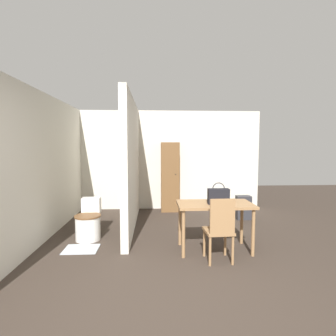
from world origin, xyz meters
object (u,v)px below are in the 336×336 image
(wooden_chair, at_px, (220,228))
(wooden_cabinet, at_px, (170,177))
(toilet, at_px, (89,223))
(dining_table, at_px, (215,209))
(space_heater, at_px, (243,207))
(handbag, at_px, (218,196))

(wooden_chair, distance_m, wooden_cabinet, 3.04)
(toilet, height_order, wooden_cabinet, wooden_cabinet)
(dining_table, relative_size, toilet, 1.68)
(wooden_cabinet, xyz_separation_m, space_heater, (1.57, -0.86, -0.59))
(space_heater, bearing_deg, dining_table, -121.59)
(wooden_chair, bearing_deg, dining_table, 82.81)
(wooden_chair, xyz_separation_m, wooden_cabinet, (-0.50, 2.98, 0.37))
(toilet, bearing_deg, dining_table, -16.58)
(toilet, xyz_separation_m, wooden_cabinet, (1.53, 1.93, 0.58))
(dining_table, bearing_deg, space_heater, 58.41)
(wooden_cabinet, relative_size, space_heater, 3.28)
(dining_table, bearing_deg, handbag, -60.27)
(handbag, bearing_deg, wooden_chair, -100.39)
(handbag, height_order, wooden_cabinet, wooden_cabinet)
(dining_table, xyz_separation_m, space_heater, (1.04, 1.69, -0.38))
(wooden_chair, height_order, wooden_cabinet, wooden_cabinet)
(wooden_chair, height_order, space_heater, wooden_chair)
(wooden_cabinet, bearing_deg, wooden_chair, -80.50)
(handbag, bearing_deg, wooden_cabinet, 102.25)
(space_heater, bearing_deg, handbag, -119.75)
(dining_table, xyz_separation_m, toilet, (-2.06, 0.61, -0.37))
(toilet, relative_size, space_heater, 1.31)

